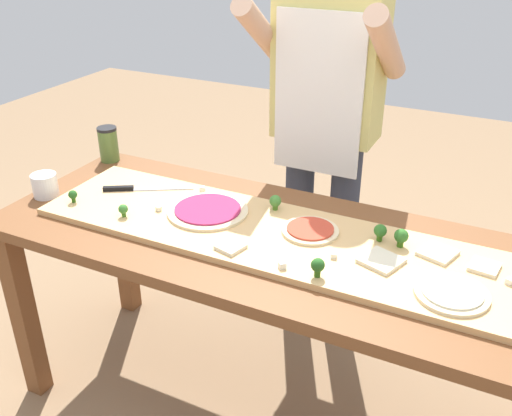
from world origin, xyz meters
TOP-DOWN VIEW (x-y plane):
  - ground_plane at (0.00, 0.00)m, footprint 8.00×8.00m
  - prep_table at (0.00, 0.00)m, footprint 1.88×0.71m
  - cutting_board at (-0.03, -0.01)m, footprint 1.53×0.42m
  - chefs_knife at (-0.58, 0.06)m, footprint 0.29×0.18m
  - pizza_whole_tomato_red at (0.10, 0.05)m, footprint 0.18×0.18m
  - pizza_whole_beet_magenta at (-0.26, 0.02)m, footprint 0.27×0.27m
  - pizza_whole_cheese_artichoke at (0.56, -0.10)m, footprint 0.20×0.20m
  - pizza_slice_far_left at (0.35, -0.03)m, footprint 0.14×0.14m
  - pizza_slice_near_right at (0.62, 0.07)m, footprint 0.09×0.09m
  - pizza_slice_near_left at (0.49, 0.09)m, footprint 0.12×0.12m
  - pizza_slice_center at (-0.08, -0.15)m, footprint 0.09×0.09m
  - broccoli_floret_center_right at (0.38, 0.09)m, footprint 0.04×0.04m
  - broccoli_floret_front_right at (-0.50, -0.13)m, footprint 0.03×0.03m
  - broccoli_floret_front_left at (0.21, -0.17)m, footprint 0.04×0.04m
  - broccoli_floret_center_left at (-0.72, -0.12)m, footprint 0.03×0.03m
  - broccoli_floret_back_right at (-0.06, 0.14)m, footprint 0.04×0.04m
  - broccoli_floret_back_left at (0.31, 0.09)m, footprint 0.04×0.04m
  - cheese_crumble_a at (0.69, 0.02)m, footprint 0.02×0.02m
  - cheese_crumble_b at (-0.41, -0.04)m, footprint 0.02×0.02m
  - cheese_crumble_c at (0.22, -0.06)m, footprint 0.02×0.02m
  - cheese_crumble_d at (0.10, -0.18)m, footprint 0.03×0.03m
  - cheese_crumble_e at (-0.36, 0.16)m, footprint 0.02×0.02m
  - flour_cup at (-0.88, -0.09)m, footprint 0.09×0.09m
  - sauce_jar at (-0.88, 0.28)m, footprint 0.08×0.08m
  - cook_center at (-0.06, 0.60)m, footprint 0.54×0.39m

SIDE VIEW (x-z plane):
  - ground_plane at x=0.00m, z-range 0.00..0.00m
  - prep_table at x=0.00m, z-range 0.28..1.05m
  - cutting_board at x=-0.03m, z-range 0.77..0.79m
  - chefs_knife at x=-0.58m, z-range 0.79..0.80m
  - pizza_slice_far_left at x=0.35m, z-range 0.79..0.80m
  - pizza_slice_near_right at x=0.62m, z-range 0.79..0.80m
  - pizza_slice_near_left at x=0.49m, z-range 0.79..0.80m
  - pizza_slice_center at x=-0.08m, z-range 0.79..0.80m
  - pizza_whole_tomato_red at x=0.10m, z-range 0.79..0.80m
  - pizza_whole_beet_magenta at x=-0.26m, z-range 0.79..0.80m
  - pizza_whole_cheese_artichoke at x=0.56m, z-range 0.79..0.80m
  - cheese_crumble_b at x=-0.41m, z-range 0.79..0.81m
  - cheese_crumble_c at x=0.22m, z-range 0.79..0.81m
  - cheese_crumble_a at x=0.69m, z-range 0.79..0.81m
  - cheese_crumble_e at x=-0.36m, z-range 0.79..0.81m
  - cheese_crumble_d at x=0.10m, z-range 0.79..0.81m
  - flour_cup at x=-0.88m, z-range 0.76..0.85m
  - broccoli_floret_front_right at x=-0.50m, z-range 0.79..0.84m
  - broccoli_floret_center_left at x=-0.72m, z-range 0.79..0.84m
  - broccoli_floret_back_right at x=-0.06m, z-range 0.79..0.85m
  - broccoli_floret_back_left at x=0.31m, z-range 0.79..0.85m
  - broccoli_floret_front_left at x=0.21m, z-range 0.80..0.85m
  - broccoli_floret_center_right at x=0.38m, z-range 0.79..0.85m
  - sauce_jar at x=-0.88m, z-range 0.77..0.91m
  - cook_center at x=-0.06m, z-range 0.16..1.83m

